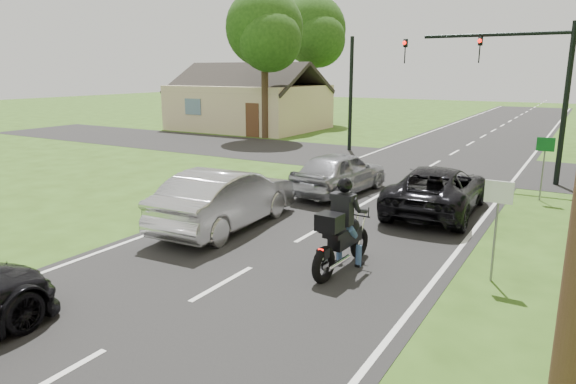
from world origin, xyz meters
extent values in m
plane|color=#2D4A15|center=(0.00, 0.00, 0.00)|extent=(140.00, 140.00, 0.00)
cube|color=black|center=(0.00, 10.00, 0.01)|extent=(8.00, 100.00, 0.01)
cube|color=black|center=(0.00, 16.00, 0.01)|extent=(60.00, 7.00, 0.01)
torus|color=black|center=(1.81, 2.83, 0.37)|extent=(0.19, 0.74, 0.73)
torus|color=black|center=(1.72, 1.17, 0.37)|extent=(0.22, 0.80, 0.80)
cube|color=black|center=(1.77, 2.11, 0.70)|extent=(0.37, 1.07, 0.33)
sphere|color=black|center=(1.78, 2.39, 0.90)|extent=(0.38, 0.38, 0.38)
cube|color=black|center=(1.75, 1.72, 0.90)|extent=(0.41, 0.63, 0.11)
cube|color=#FF0C07|center=(1.71, 1.05, 0.72)|extent=(0.11, 0.04, 0.06)
cylinder|color=silver|center=(1.91, 1.49, 0.34)|extent=(0.15, 0.89, 0.10)
cylinder|color=black|center=(1.80, 2.61, 1.10)|extent=(0.69, 0.08, 0.04)
cube|color=black|center=(1.73, 1.39, 1.23)|extent=(0.51, 0.47, 0.35)
cube|color=black|center=(1.76, 1.94, 1.37)|extent=(0.45, 0.27, 0.66)
sphere|color=black|center=(1.76, 2.02, 1.89)|extent=(0.33, 0.33, 0.33)
cylinder|color=navy|center=(1.54, 2.32, 0.26)|extent=(0.14, 0.14, 0.50)
cylinder|color=navy|center=(2.02, 2.30, 0.26)|extent=(0.14, 0.14, 0.50)
imported|color=black|center=(2.30, 7.70, 0.73)|extent=(2.59, 5.24, 1.43)
imported|color=silver|center=(-2.32, 3.20, 0.83)|extent=(2.03, 5.09, 1.65)
imported|color=#9A9BA1|center=(-1.31, 8.43, 0.77)|extent=(2.18, 4.60, 1.52)
cylinder|color=black|center=(5.20, 14.00, 3.00)|extent=(0.20, 0.20, 6.00)
cylinder|color=black|center=(2.50, 14.00, 5.60)|extent=(5.40, 0.14, 0.14)
imported|color=black|center=(2.00, 14.00, 5.05)|extent=(0.16, 0.36, 1.00)
imported|color=black|center=(-1.00, 14.00, 5.05)|extent=(0.16, 0.36, 1.00)
sphere|color=#FF0C07|center=(2.00, 13.82, 5.38)|extent=(0.16, 0.16, 0.16)
sphere|color=#FF0C07|center=(-1.00, 13.82, 5.38)|extent=(0.16, 0.16, 0.16)
cylinder|color=black|center=(-5.20, 18.00, 3.00)|extent=(0.20, 0.20, 6.00)
cylinder|color=slate|center=(4.70, 3.00, 1.00)|extent=(0.05, 0.05, 2.00)
cube|color=silver|center=(4.70, 2.97, 1.90)|extent=(0.55, 0.04, 0.45)
cylinder|color=slate|center=(4.90, 11.00, 1.00)|extent=(0.05, 0.05, 2.00)
cube|color=#0C591E|center=(4.90, 10.97, 1.90)|extent=(0.55, 0.04, 0.45)
cylinder|color=#332316|center=(-12.00, 20.00, 3.08)|extent=(0.44, 0.44, 6.16)
sphere|color=#1A380F|center=(-12.00, 20.00, 6.82)|extent=(4.80, 4.80, 4.80)
sphere|color=#1A380F|center=(-11.20, 19.36, 6.05)|extent=(3.84, 3.84, 3.84)
cylinder|color=#332316|center=(-14.00, 30.00, 3.36)|extent=(0.44, 0.44, 6.72)
sphere|color=#1A380F|center=(-14.00, 30.00, 7.44)|extent=(5.40, 5.40, 5.40)
sphere|color=#1A380F|center=(-13.10, 29.28, 6.60)|extent=(4.32, 4.32, 4.32)
cube|color=#CBBE8D|center=(-16.00, 24.00, 1.60)|extent=(10.00, 8.00, 3.20)
cube|color=black|center=(-16.00, 22.00, 3.70)|extent=(10.20, 4.00, 2.29)
cube|color=black|center=(-16.00, 26.00, 3.70)|extent=(10.20, 4.00, 2.29)
camera|label=1|loc=(6.15, -7.74, 4.27)|focal=32.00mm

